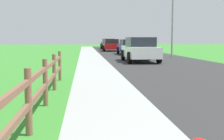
{
  "coord_description": "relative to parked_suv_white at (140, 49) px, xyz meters",
  "views": [
    {
      "loc": [
        -1.6,
        -0.24,
        1.53
      ],
      "look_at": [
        -0.71,
        9.41,
        0.54
      ],
      "focal_mm": 49.19,
      "sensor_mm": 36.0,
      "label": 1
    }
  ],
  "objects": [
    {
      "name": "ground_plane",
      "position": [
        -2.14,
        5.06,
        -0.82
      ],
      "size": [
        120.0,
        120.0,
        0.0
      ],
      "primitive_type": "plane",
      "color": "#38842E"
    },
    {
      "name": "road_asphalt",
      "position": [
        1.36,
        7.06,
        -0.82
      ],
      "size": [
        7.0,
        66.0,
        0.01
      ],
      "primitive_type": "cube",
      "color": "#2E2E2E",
      "rests_on": "ground"
    },
    {
      "name": "curb_concrete",
      "position": [
        -5.14,
        7.06,
        -0.82
      ],
      "size": [
        6.0,
        66.0,
        0.01
      ],
      "primitive_type": "cube",
      "color": "#A1A4A0",
      "rests_on": "ground"
    },
    {
      "name": "grass_verge",
      "position": [
        -6.64,
        7.06,
        -0.81
      ],
      "size": [
        5.0,
        66.0,
        0.0
      ],
      "primitive_type": "cube",
      "color": "#38842E",
      "rests_on": "ground"
    },
    {
      "name": "rail_fence",
      "position": [
        -4.61,
        -14.27,
        -0.2
      ],
      "size": [
        0.11,
        10.85,
        1.08
      ],
      "color": "brown",
      "rests_on": "ground"
    },
    {
      "name": "parked_suv_white",
      "position": [
        0.0,
        0.0,
        0.0
      ],
      "size": [
        2.1,
        4.86,
        1.63
      ],
      "color": "white",
      "rests_on": "ground"
    },
    {
      "name": "parked_car_blue",
      "position": [
        0.74,
        9.47,
        -0.07
      ],
      "size": [
        2.19,
        4.68,
        1.47
      ],
      "color": "navy",
      "rests_on": "ground"
    },
    {
      "name": "parked_car_red",
      "position": [
        -0.28,
        17.97,
        -0.06
      ],
      "size": [
        2.2,
        4.71,
        1.5
      ],
      "color": "maroon",
      "rests_on": "ground"
    },
    {
      "name": "parked_car_black",
      "position": [
        -0.06,
        25.52,
        -0.02
      ],
      "size": [
        2.23,
        4.55,
        1.54
      ],
      "color": "black",
      "rests_on": "ground"
    },
    {
      "name": "street_lamp",
      "position": [
        3.56,
        4.33,
        2.92
      ],
      "size": [
        1.17,
        0.2,
        6.28
      ],
      "color": "gray",
      "rests_on": "ground"
    }
  ]
}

